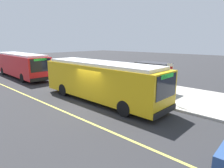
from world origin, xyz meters
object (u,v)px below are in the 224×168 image
(transit_bus_main, at_px, (100,80))
(route_sign_post, at_px, (169,77))
(transit_bus_second, at_px, (21,64))
(pedestrian_commuter, at_px, (146,83))
(waiting_bench, at_px, (156,85))

(transit_bus_main, height_order, route_sign_post, same)
(transit_bus_second, bearing_deg, pedestrian_commuter, 11.46)
(route_sign_post, bearing_deg, pedestrian_commuter, 163.72)
(transit_bus_main, distance_m, transit_bus_second, 14.52)
(waiting_bench, relative_size, route_sign_post, 0.57)
(waiting_bench, distance_m, pedestrian_commuter, 1.82)
(transit_bus_main, height_order, waiting_bench, transit_bus_main)
(route_sign_post, relative_size, pedestrian_commuter, 1.66)
(transit_bus_main, xyz_separation_m, pedestrian_commuter, (1.79, 3.39, -0.50))
(transit_bus_main, xyz_separation_m, transit_bus_second, (-14.52, 0.09, 0.00))
(transit_bus_second, bearing_deg, waiting_bench, 17.34)
(pedestrian_commuter, bearing_deg, transit_bus_second, -168.54)
(transit_bus_second, distance_m, pedestrian_commuter, 16.65)
(transit_bus_second, relative_size, route_sign_post, 4.17)
(route_sign_post, distance_m, pedestrian_commuter, 2.56)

